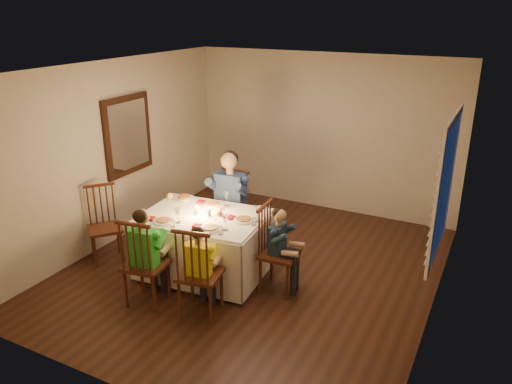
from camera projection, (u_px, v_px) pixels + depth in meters
The scene contains 26 objects.
ground at pixel (253, 269), 6.61m from camera, with size 5.00×5.00×0.00m, color black.
wall_left at pixel (113, 153), 7.11m from camera, with size 0.02×5.00×2.60m, color #BDB2A1.
wall_right at pixel (444, 208), 5.19m from camera, with size 0.02×5.00×2.60m, color #BDB2A1.
wall_back at pixel (323, 133), 8.23m from camera, with size 4.50×0.02×2.60m, color #BDB2A1.
ceiling at pixel (253, 69), 5.70m from camera, with size 5.00×5.00×0.00m, color white.
dining_table at pixel (204, 232), 6.34m from camera, with size 1.65×1.25×0.78m.
chair_adult at pixel (231, 245), 7.28m from camera, with size 0.45×0.43×1.10m, color #37190F, non-canonical shape.
chair_near_left at pixel (149, 301), 5.89m from camera, with size 0.45×0.43×1.10m, color #37190F, non-canonical shape.
chair_near_right at pixel (202, 312), 5.69m from camera, with size 0.45×0.43×1.10m, color #37190F, non-canonical shape.
chair_end at pixel (279, 289), 6.15m from camera, with size 0.45×0.43×1.10m, color #37190F, non-canonical shape.
chair_extra at pixel (109, 259), 6.87m from camera, with size 0.43×0.41×1.05m, color #37190F, non-canonical shape.
adult at pixel (231, 245), 7.28m from camera, with size 0.55×0.50×1.41m, color navy, non-canonical shape.
child_green at pixel (149, 301), 5.89m from camera, with size 0.42×0.39×1.19m, color green, non-canonical shape.
child_yellow at pixel (202, 312), 5.69m from camera, with size 0.36×0.33×1.08m, color yellow, non-canonical shape.
child_teal at pixel (279, 289), 6.15m from camera, with size 0.35×0.32×1.07m, color #192E3F, non-canonical shape.
setting_adult at pixel (213, 204), 6.57m from camera, with size 0.26×0.26×0.02m, color white.
setting_green at pixel (164, 221), 6.06m from camera, with size 0.26×0.26×0.02m, color white.
setting_yellow at pixel (210, 229), 5.86m from camera, with size 0.26×0.26×0.02m, color white.
setting_teal at pixel (244, 220), 6.10m from camera, with size 0.26×0.26×0.02m, color white.
candle_left at pixel (197, 211), 6.27m from camera, with size 0.06×0.06×0.10m, color white.
candle_right at pixel (209, 213), 6.21m from camera, with size 0.06×0.06×0.10m, color white.
squash at pixel (170, 196), 6.76m from camera, with size 0.09×0.09×0.09m, color yellow.
orange_fruit at pixel (220, 213), 6.22m from camera, with size 0.08×0.08×0.08m, color orange.
serving_bowl at pixel (184, 199), 6.71m from camera, with size 0.22×0.22×0.06m, color white.
wall_mirror at pixel (128, 135), 7.28m from camera, with size 0.06×0.95×1.15m.
window_blinds at pixel (444, 187), 5.22m from camera, with size 0.07×1.34×1.54m.
Camera 1 is at (2.69, -5.17, 3.28)m, focal length 35.00 mm.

